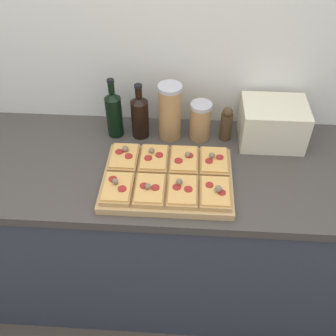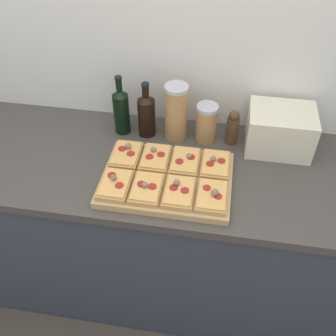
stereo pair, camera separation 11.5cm
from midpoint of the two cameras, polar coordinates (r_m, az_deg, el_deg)
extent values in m
plane|color=#4C4238|center=(2.22, -4.09, -22.83)|extent=(12.00, 12.00, 0.00)
cube|color=silver|center=(1.76, -3.52, 17.02)|extent=(6.00, 0.06, 2.50)
cube|color=#333842|center=(2.01, -3.64, -9.37)|extent=(2.60, 0.64, 0.86)
cube|color=#423D38|center=(1.67, -4.30, 0.09)|extent=(2.63, 0.67, 0.04)
cube|color=tan|center=(1.56, -2.18, -1.77)|extent=(0.51, 0.37, 0.03)
cube|color=tan|center=(1.64, -8.39, 1.34)|extent=(0.11, 0.17, 0.02)
cube|color=#E5A856|center=(1.63, -8.44, 1.71)|extent=(0.10, 0.15, 0.01)
cylinder|color=maroon|center=(1.64, -9.10, 2.27)|extent=(0.03, 0.03, 0.00)
cylinder|color=maroon|center=(1.61, -7.75, 1.65)|extent=(0.03, 0.03, 0.00)
sphere|color=#7F6B51|center=(1.63, -8.22, 2.73)|extent=(0.03, 0.03, 0.03)
cube|color=tan|center=(1.62, -4.09, 1.17)|extent=(0.11, 0.17, 0.02)
cube|color=#E5A856|center=(1.61, -4.12, 1.54)|extent=(0.10, 0.15, 0.01)
cylinder|color=maroon|center=(1.60, -4.96, 1.40)|extent=(0.03, 0.03, 0.00)
cylinder|color=maroon|center=(1.61, -3.33, 1.84)|extent=(0.03, 0.03, 0.00)
sphere|color=#7F6B51|center=(1.62, -4.34, 2.49)|extent=(0.02, 0.02, 0.02)
cube|color=tan|center=(1.61, 0.28, 0.99)|extent=(0.11, 0.17, 0.02)
cube|color=#E5A856|center=(1.60, 0.28, 1.36)|extent=(0.10, 0.15, 0.01)
cylinder|color=maroon|center=(1.58, -0.54, 1.01)|extent=(0.03, 0.03, 0.00)
cylinder|color=maroon|center=(1.60, 1.07, 1.76)|extent=(0.03, 0.03, 0.00)
sphere|color=#7F6B51|center=(1.59, 0.80, 1.93)|extent=(0.02, 0.02, 0.02)
cube|color=tan|center=(1.61, 4.68, 0.80)|extent=(0.11, 0.17, 0.02)
cube|color=#E5A856|center=(1.60, 4.70, 1.17)|extent=(0.10, 0.15, 0.01)
cylinder|color=maroon|center=(1.58, 3.91, 0.97)|extent=(0.03, 0.03, 0.00)
cylinder|color=maroon|center=(1.60, 5.51, 1.50)|extent=(0.03, 0.03, 0.00)
sphere|color=#7F6B51|center=(1.59, 4.34, 1.76)|extent=(0.02, 0.02, 0.02)
cube|color=tan|center=(1.51, -9.52, -3.10)|extent=(0.11, 0.17, 0.02)
cube|color=#E5A856|center=(1.50, -9.58, -2.73)|extent=(0.10, 0.15, 0.01)
cylinder|color=maroon|center=(1.53, -10.17, -1.66)|extent=(0.03, 0.03, 0.00)
cylinder|color=maroon|center=(1.48, -8.91, -3.07)|extent=(0.03, 0.03, 0.00)
sphere|color=#7F6B51|center=(1.50, -9.86, -1.99)|extent=(0.02, 0.02, 0.02)
cube|color=tan|center=(1.49, -4.88, -3.35)|extent=(0.11, 0.17, 0.02)
cube|color=#E5A856|center=(1.48, -4.91, -2.98)|extent=(0.10, 0.15, 0.01)
cylinder|color=maroon|center=(1.48, -5.73, -2.65)|extent=(0.03, 0.03, 0.00)
cylinder|color=maroon|center=(1.47, -4.09, -2.92)|extent=(0.03, 0.03, 0.00)
sphere|color=#7F6B51|center=(1.47, -5.19, -2.75)|extent=(0.02, 0.02, 0.02)
cube|color=tan|center=(1.48, -0.13, -3.58)|extent=(0.11, 0.17, 0.02)
cube|color=#E5A856|center=(1.47, -0.13, -3.21)|extent=(0.10, 0.15, 0.01)
cylinder|color=maroon|center=(1.47, -0.96, -2.86)|extent=(0.03, 0.03, 0.00)
cylinder|color=maroon|center=(1.46, 0.71, -3.16)|extent=(0.03, 0.03, 0.00)
sphere|color=#7F6B51|center=(1.48, -0.58, -2.08)|extent=(0.02, 0.02, 0.02)
cube|color=tan|center=(1.48, 4.65, -3.79)|extent=(0.11, 0.17, 0.02)
cube|color=#E5A856|center=(1.47, 4.68, -3.41)|extent=(0.10, 0.15, 0.01)
cylinder|color=maroon|center=(1.48, 3.83, -2.53)|extent=(0.03, 0.03, 0.00)
cylinder|color=maroon|center=(1.46, 5.58, -3.64)|extent=(0.03, 0.03, 0.00)
sphere|color=#7F6B51|center=(1.45, 5.06, -3.11)|extent=(0.03, 0.03, 0.03)
cylinder|color=black|center=(1.78, -9.64, 7.31)|extent=(0.07, 0.07, 0.19)
cone|color=black|center=(1.72, -10.07, 10.28)|extent=(0.07, 0.07, 0.03)
cylinder|color=black|center=(1.70, -10.23, 11.40)|extent=(0.03, 0.03, 0.05)
cylinder|color=black|center=(1.68, -10.36, 12.29)|extent=(0.03, 0.03, 0.01)
cylinder|color=black|center=(1.76, -5.96, 7.05)|extent=(0.08, 0.08, 0.18)
cone|color=black|center=(1.70, -6.21, 9.82)|extent=(0.08, 0.08, 0.03)
cylinder|color=black|center=(1.69, -6.30, 10.86)|extent=(0.03, 0.03, 0.05)
cylinder|color=black|center=(1.67, -6.38, 11.69)|extent=(0.03, 0.03, 0.01)
cylinder|color=#AD7F4C|center=(1.73, -1.65, 7.82)|extent=(0.10, 0.10, 0.24)
cylinder|color=#B2B2B7|center=(1.66, -1.75, 11.53)|extent=(0.10, 0.10, 0.02)
cylinder|color=#AD7F4C|center=(1.75, 2.80, 6.54)|extent=(0.09, 0.09, 0.16)
cylinder|color=#B2B2B7|center=(1.69, 2.90, 8.97)|extent=(0.09, 0.09, 0.02)
cylinder|color=#47331E|center=(1.76, 6.55, 5.95)|extent=(0.05, 0.05, 0.13)
sphere|color=#47331E|center=(1.71, 6.76, 8.01)|extent=(0.05, 0.05, 0.05)
cube|color=beige|center=(1.77, 13.14, 6.28)|extent=(0.28, 0.22, 0.18)
cube|color=black|center=(1.65, 13.81, 5.63)|extent=(0.22, 0.01, 0.05)
cube|color=black|center=(1.79, 17.92, 6.19)|extent=(0.02, 0.02, 0.02)
camera|label=1|loc=(0.06, -92.11, -1.97)|focal=42.00mm
camera|label=2|loc=(0.06, 87.89, 1.97)|focal=42.00mm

